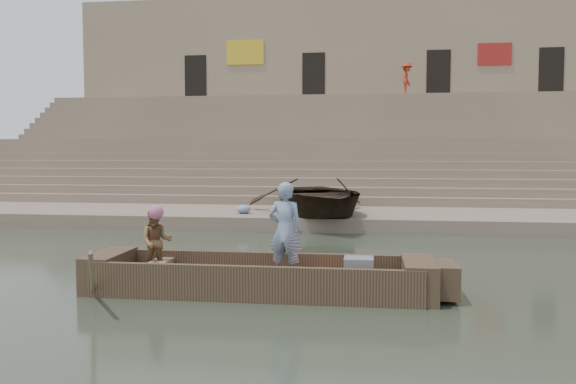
% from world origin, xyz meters
% --- Properties ---
extents(ground, '(120.00, 120.00, 0.00)m').
position_xyz_m(ground, '(0.00, 0.00, 0.00)').
color(ground, '#2C3629').
rests_on(ground, ground).
extents(lower_landing, '(32.00, 4.00, 0.40)m').
position_xyz_m(lower_landing, '(0.00, 8.00, 0.20)').
color(lower_landing, gray).
rests_on(lower_landing, ground).
extents(mid_landing, '(32.00, 3.00, 2.80)m').
position_xyz_m(mid_landing, '(0.00, 15.50, 1.40)').
color(mid_landing, gray).
rests_on(mid_landing, ground).
extents(upper_landing, '(32.00, 3.00, 5.20)m').
position_xyz_m(upper_landing, '(0.00, 22.50, 2.60)').
color(upper_landing, gray).
rests_on(upper_landing, ground).
extents(ghat_steps, '(32.00, 11.00, 5.20)m').
position_xyz_m(ghat_steps, '(0.00, 17.19, 1.80)').
color(ghat_steps, gray).
rests_on(ghat_steps, ground).
extents(building_wall, '(32.00, 5.07, 11.20)m').
position_xyz_m(building_wall, '(0.00, 26.50, 5.60)').
color(building_wall, gray).
rests_on(building_wall, ground).
extents(main_rowboat, '(5.00, 1.30, 0.22)m').
position_xyz_m(main_rowboat, '(-0.50, -1.11, 0.11)').
color(main_rowboat, brown).
rests_on(main_rowboat, ground).
extents(rowboat_trim, '(6.04, 2.63, 1.78)m').
position_xyz_m(rowboat_trim, '(-0.29, -1.12, 0.31)').
color(rowboat_trim, brown).
rests_on(rowboat_trim, ground).
extents(standing_man, '(0.64, 0.48, 1.59)m').
position_xyz_m(standing_man, '(-0.07, -1.02, 1.01)').
color(standing_man, navy).
rests_on(standing_man, main_rowboat).
extents(rowing_man, '(0.63, 0.54, 1.11)m').
position_xyz_m(rowing_man, '(-2.29, -0.93, 0.77)').
color(rowing_man, '#257135').
rests_on(rowing_man, main_rowboat).
extents(television, '(0.46, 0.42, 0.40)m').
position_xyz_m(television, '(1.10, -1.11, 0.42)').
color(television, slate).
rests_on(television, main_rowboat).
extents(beached_rowboat, '(5.14, 6.10, 1.08)m').
position_xyz_m(beached_rowboat, '(-0.31, 7.34, 0.94)').
color(beached_rowboat, '#2D2116').
rests_on(beached_rowboat, lower_landing).
extents(pedestrian, '(0.89, 1.24, 1.73)m').
position_xyz_m(pedestrian, '(3.14, 21.77, 6.06)').
color(pedestrian, '#AC311D').
rests_on(pedestrian, upper_landing).
extents(cloth_bundles, '(3.31, 0.55, 0.26)m').
position_xyz_m(cloth_bundles, '(-1.09, 7.10, 0.53)').
color(cloth_bundles, '#3F5999').
rests_on(cloth_bundles, lower_landing).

